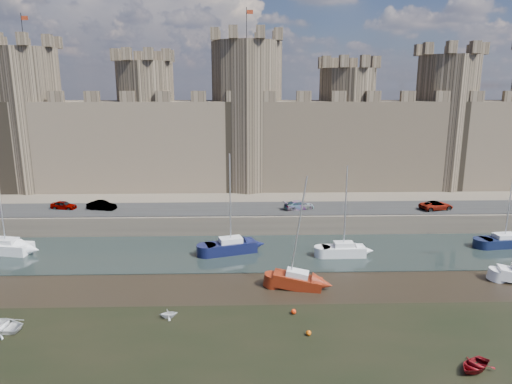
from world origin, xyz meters
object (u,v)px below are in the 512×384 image
Objects in this scene: sailboat_0 at (6,247)px; sailboat_3 at (504,241)px; car_3 at (436,206)px; sailboat_4 at (297,280)px; car_1 at (102,205)px; sailboat_1 at (231,246)px; car_2 at (299,205)px; sailboat_2 at (343,250)px; car_0 at (64,205)px.

sailboat_0 reaches higher than sailboat_3.
sailboat_3 is (5.24, -7.72, -2.35)m from car_3.
sailboat_3 is at bearing 11.62° from sailboat_0.
sailboat_0 is 0.99× the size of sailboat_4.
sailboat_1 is (17.61, -10.17, -2.26)m from car_1.
sailboat_0 reaches higher than car_1.
sailboat_1 is 1.16× the size of sailboat_3.
car_3 is (18.45, -0.76, 0.02)m from car_2.
sailboat_0 is at bearing 87.12° from car_2.
sailboat_4 is (-6.16, -8.01, -0.03)m from sailboat_2.
car_1 is 51.15m from sailboat_3.
car_2 is at bearing -77.36° from car_1.
sailboat_1 reaches higher than sailboat_2.
sailboat_2 is at bearing -96.90° from car_0.
sailboat_2 reaches higher than car_0.
car_0 is 0.35× the size of sailboat_3.
sailboat_4 is at bearing -128.19° from sailboat_2.
sailboat_4 is (24.20, -19.58, -2.35)m from car_1.
car_1 is (5.27, -0.51, 0.06)m from car_0.
car_3 is (45.07, -1.22, -0.02)m from car_1.
car_0 is 35.74m from sailboat_4.
car_2 is at bearing 153.41° from sailboat_3.
sailboat_3 is at bearing -159.52° from car_3.
sailboat_4 is (32.42, -10.05, -0.04)m from sailboat_0.
sailboat_2 is at bearing -23.56° from sailboat_1.
car_1 is 0.38× the size of sailboat_2.
sailboat_0 is 58.53m from sailboat_3.
sailboat_4 reaches higher than sailboat_2.
sailboat_4 is (-26.11, -10.63, 0.02)m from sailboat_3.
car_1 is 20.46m from sailboat_1.
car_2 is 11.93m from sailboat_2.
sailboat_2 is 10.11m from sailboat_4.
sailboat_3 is 28.19m from sailboat_4.
car_0 is at bearing 98.14° from car_1.
car_2 is at bearing 94.41° from sailboat_4.
sailboat_4 reaches higher than car_1.
sailboat_2 is (30.36, -11.56, -2.32)m from car_1.
car_1 is at bearing 60.28° from sailboat_0.
car_0 is 0.32× the size of sailboat_0.
car_3 is at bearing 19.91° from sailboat_0.
sailboat_2 is at bearing 8.03° from sailboat_0.
car_2 is (31.89, -0.97, 0.02)m from car_0.
sailboat_2 is at bearing -178.83° from car_2.
sailboat_4 is at bearing 117.65° from car_3.
sailboat_2 is at bearing 111.43° from car_3.
car_3 is 0.39× the size of sailboat_1.
sailboat_2 reaches higher than car_2.
sailboat_1 is at bearing 173.10° from sailboat_2.
car_3 is 0.41× the size of sailboat_4.
sailboat_4 is at bearing 155.32° from car_2.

